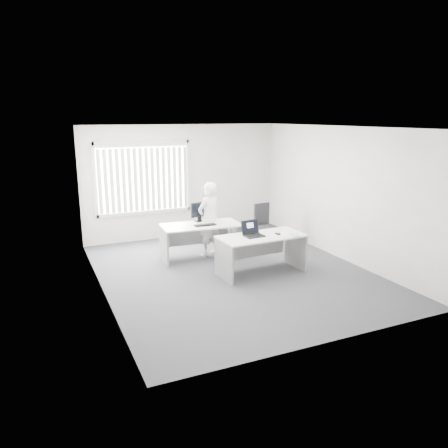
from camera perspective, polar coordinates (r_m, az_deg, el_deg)
name	(u,v)px	position (r m, az deg, el deg)	size (l,w,h in m)	color
ground	(234,272)	(8.66, 1.25, -6.33)	(6.00, 6.00, 0.00)	#515158
wall_back	(183,181)	(11.03, -5.41, 5.55)	(5.00, 0.02, 2.80)	beige
wall_front	(334,244)	(5.79, 14.12, -2.57)	(5.00, 0.02, 2.80)	beige
wall_left	(99,215)	(7.58, -16.05, 1.19)	(0.02, 6.00, 2.80)	beige
wall_right	(340,193)	(9.60, 14.95, 3.88)	(0.02, 6.00, 2.80)	beige
ceiling	(234,127)	(8.12, 1.36, 12.53)	(5.00, 6.00, 0.02)	silver
window	(144,178)	(10.69, -10.46, 5.93)	(2.32, 0.06, 1.76)	silver
blinds	(144,180)	(10.64, -10.38, 5.73)	(2.20, 0.10, 1.50)	silver
desk_near	(261,246)	(8.48, 4.90, -2.90)	(1.71, 0.87, 0.76)	white
desk_far	(201,234)	(9.33, -3.02, -1.32)	(1.71, 0.89, 0.76)	white
office_chair	(265,232)	(10.49, 5.31, -1.00)	(0.59, 0.59, 0.97)	black
person	(209,219)	(9.50, -1.98, 0.63)	(0.59, 0.39, 1.63)	white
laptop	(254,229)	(8.31, 3.97, -0.67)	(0.37, 0.33, 0.29)	black
paper_sheet	(280,234)	(8.58, 7.27, -1.28)	(0.29, 0.20, 0.00)	white
mouse	(278,233)	(8.52, 7.03, -1.22)	(0.06, 0.10, 0.04)	#ADADB0
booklet	(295,235)	(8.51, 9.25, -1.44)	(0.15, 0.21, 0.01)	white
keyboard	(205,225)	(9.19, -2.47, -0.13)	(0.46, 0.15, 0.02)	black
monitor	(199,212)	(9.51, -3.26, 1.59)	(0.43, 0.13, 0.43)	black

